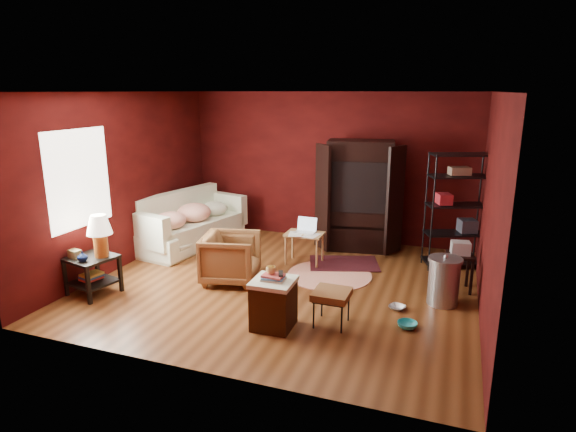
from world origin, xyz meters
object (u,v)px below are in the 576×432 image
at_px(armchair, 231,256).
at_px(laptop_desk, 305,236).
at_px(hamper, 274,303).
at_px(side_table, 96,247).
at_px(sofa, 191,225).
at_px(tv_armoire, 359,194).
at_px(wire_shelving, 457,206).

distance_m(armchair, laptop_desk, 1.39).
xyz_separation_m(armchair, hamper, (1.14, -1.15, -0.09)).
height_order(hamper, laptop_desk, laptop_desk).
bearing_deg(hamper, side_table, 177.80).
distance_m(armchair, hamper, 1.62).
xyz_separation_m(side_table, hamper, (2.71, -0.10, -0.37)).
distance_m(sofa, tv_armoire, 3.14).
bearing_deg(laptop_desk, sofa, 175.98).
bearing_deg(armchair, wire_shelving, -73.15).
relative_size(armchair, laptop_desk, 1.07).
relative_size(sofa, wire_shelving, 1.13).
bearing_deg(wire_shelving, sofa, 165.41).
bearing_deg(sofa, wire_shelving, -75.60).
bearing_deg(laptop_desk, wire_shelving, 15.96).
bearing_deg(side_table, wire_shelving, 31.03).
relative_size(hamper, laptop_desk, 0.92).
distance_m(sofa, side_table, 2.34).
distance_m(armchair, side_table, 1.91).
xyz_separation_m(side_table, laptop_desk, (2.38, 2.17, -0.22)).
relative_size(sofa, side_table, 1.83).
relative_size(tv_armoire, wire_shelving, 1.05).
height_order(armchair, laptop_desk, armchair).
height_order(side_table, laptop_desk, side_table).
distance_m(tv_armoire, wire_shelving, 1.71).
height_order(hamper, tv_armoire, tv_armoire).
height_order(side_table, wire_shelving, wire_shelving).
relative_size(side_table, hamper, 1.64).
distance_m(sofa, armchair, 1.94).
distance_m(side_table, tv_armoire, 4.45).
relative_size(laptop_desk, tv_armoire, 0.39).
height_order(armchair, side_table, side_table).
bearing_deg(tv_armoire, side_table, -142.32).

